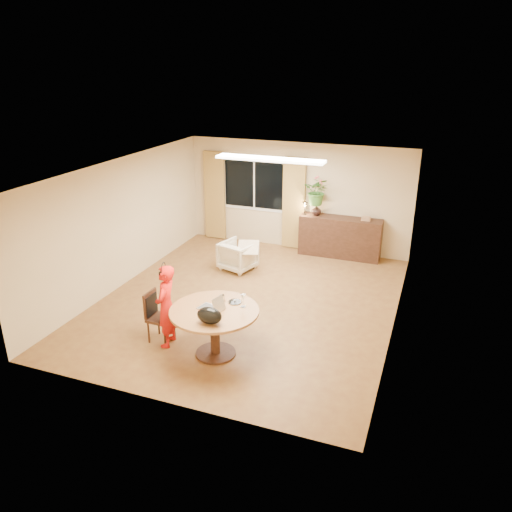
{
  "coord_description": "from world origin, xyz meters",
  "views": [
    {
      "loc": [
        3.2,
        -8.1,
        4.41
      ],
      "look_at": [
        0.23,
        -0.2,
        1.06
      ],
      "focal_mm": 35.0,
      "sensor_mm": 36.0,
      "label": 1
    }
  ],
  "objects": [
    {
      "name": "tumbler",
      "position": [
        0.18,
        -1.6,
        0.85
      ],
      "size": [
        0.09,
        0.09,
        0.11
      ],
      "primitive_type": null,
      "rotation": [
        0.0,
        0.0,
        -0.18
      ],
      "color": "white",
      "rests_on": "dining_table"
    },
    {
      "name": "window",
      "position": [
        -1.1,
        3.23,
        1.5
      ],
      "size": [
        1.7,
        0.03,
        1.3
      ],
      "color": "white",
      "rests_on": "wall_back"
    },
    {
      "name": "desk_lamp",
      "position": [
        0.28,
        2.96,
        1.12
      ],
      "size": [
        0.14,
        0.14,
        0.32
      ],
      "primitive_type": null,
      "rotation": [
        0.0,
        0.0,
        0.09
      ],
      "color": "black",
      "rests_on": "sideboard"
    },
    {
      "name": "wall_right",
      "position": [
        2.75,
        0.0,
        1.3
      ],
      "size": [
        0.0,
        6.5,
        6.5
      ],
      "primitive_type": "plane",
      "rotation": [
        1.57,
        0.0,
        -1.57
      ],
      "color": "tan",
      "rests_on": "floor"
    },
    {
      "name": "ceiling_panel",
      "position": [
        0.0,
        1.2,
        2.57
      ],
      "size": [
        2.2,
        0.35,
        0.05
      ],
      "primitive_type": "cube",
      "color": "white",
      "rests_on": "ceiling"
    },
    {
      "name": "dining_chair",
      "position": [
        -0.84,
        -1.84,
        0.43
      ],
      "size": [
        0.42,
        0.39,
        0.87
      ],
      "primitive_type": null,
      "rotation": [
        0.0,
        0.0,
        -0.02
      ],
      "color": "black",
      "rests_on": "floor"
    },
    {
      "name": "vase",
      "position": [
        0.55,
        3.01,
        1.08
      ],
      "size": [
        0.26,
        0.26,
        0.25
      ],
      "primitive_type": "imported",
      "rotation": [
        0.0,
        0.0,
        0.08
      ],
      "color": "black",
      "rests_on": "sideboard"
    },
    {
      "name": "laptop",
      "position": [
        0.11,
        -1.9,
        0.92
      ],
      "size": [
        0.43,
        0.33,
        0.26
      ],
      "primitive_type": null,
      "rotation": [
        0.0,
        0.0,
        -0.22
      ],
      "color": "#B7B7BC",
      "rests_on": "dining_table"
    },
    {
      "name": "curtain_left",
      "position": [
        -2.15,
        3.15,
        1.15
      ],
      "size": [
        0.55,
        0.08,
        2.25
      ],
      "primitive_type": "cube",
      "color": "brown",
      "rests_on": "wall_back"
    },
    {
      "name": "pot_lid",
      "position": [
        0.39,
        -1.57,
        0.81
      ],
      "size": [
        0.23,
        0.23,
        0.03
      ],
      "primitive_type": null,
      "rotation": [
        0.0,
        0.0,
        -0.12
      ],
      "color": "white",
      "rests_on": "dining_table"
    },
    {
      "name": "dining_table",
      "position": [
        0.18,
        -1.91,
        0.63
      ],
      "size": [
        1.4,
        1.4,
        0.79
      ],
      "color": "brown",
      "rests_on": "floor"
    },
    {
      "name": "child",
      "position": [
        -0.67,
        -1.9,
        0.7
      ],
      "size": [
        0.56,
        0.42,
        1.4
      ],
      "primitive_type": "imported",
      "rotation": [
        0.0,
        0.0,
        -1.39
      ],
      "color": "#B50D18",
      "rests_on": "floor"
    },
    {
      "name": "sideboard",
      "position": [
        1.15,
        3.01,
        0.48
      ],
      "size": [
        1.91,
        0.47,
        0.96
      ],
      "primitive_type": "cube",
      "color": "black",
      "rests_on": "floor"
    },
    {
      "name": "wine_glass",
      "position": [
        0.57,
        -1.66,
        0.9
      ],
      "size": [
        0.09,
        0.09,
        0.22
      ],
      "primitive_type": null,
      "rotation": [
        0.0,
        0.0,
        -0.15
      ],
      "color": "white",
      "rests_on": "dining_table"
    },
    {
      "name": "book_stack",
      "position": [
        1.72,
        3.01,
        1.0
      ],
      "size": [
        0.24,
        0.19,
        0.09
      ],
      "primitive_type": null,
      "rotation": [
        0.0,
        0.0,
        -0.16
      ],
      "color": "#91644A",
      "rests_on": "sideboard"
    },
    {
      "name": "wall_back",
      "position": [
        0.0,
        3.25,
        1.3
      ],
      "size": [
        5.5,
        0.0,
        5.5
      ],
      "primitive_type": "plane",
      "rotation": [
        1.57,
        0.0,
        0.0
      ],
      "color": "tan",
      "rests_on": "floor"
    },
    {
      "name": "curtain_right",
      "position": [
        -0.05,
        3.15,
        1.15
      ],
      "size": [
        0.55,
        0.08,
        2.25
      ],
      "primitive_type": "cube",
      "color": "brown",
      "rests_on": "wall_back"
    },
    {
      "name": "handbag",
      "position": [
        0.3,
        -2.32,
        0.92
      ],
      "size": [
        0.4,
        0.25,
        0.26
      ],
      "primitive_type": null,
      "rotation": [
        0.0,
        0.0,
        -0.07
      ],
      "color": "black",
      "rests_on": "dining_table"
    },
    {
      "name": "floor",
      "position": [
        0.0,
        0.0,
        0.0
      ],
      "size": [
        6.5,
        6.5,
        0.0
      ],
      "primitive_type": "plane",
      "color": "brown",
      "rests_on": "ground"
    },
    {
      "name": "ceiling",
      "position": [
        0.0,
        0.0,
        2.6
      ],
      "size": [
        6.5,
        6.5,
        0.0
      ],
      "primitive_type": "plane",
      "rotation": [
        3.14,
        0.0,
        0.0
      ],
      "color": "white",
      "rests_on": "wall_back"
    },
    {
      "name": "throw",
      "position": [
        -0.52,
        1.34,
        0.66
      ],
      "size": [
        0.6,
        0.66,
        0.03
      ],
      "primitive_type": null,
      "rotation": [
        0.0,
        0.0,
        0.31
      ],
      "color": "beige",
      "rests_on": "armchair"
    },
    {
      "name": "wall_left",
      "position": [
        -2.75,
        0.0,
        1.3
      ],
      "size": [
        0.0,
        6.5,
        6.5
      ],
      "primitive_type": "plane",
      "rotation": [
        1.57,
        0.0,
        1.57
      ],
      "color": "tan",
      "rests_on": "floor"
    },
    {
      "name": "bouquet",
      "position": [
        0.56,
        3.01,
        1.54
      ],
      "size": [
        0.61,
        0.53,
        0.66
      ],
      "primitive_type": "imported",
      "rotation": [
        0.0,
        0.0,
        0.03
      ],
      "color": "#3D6D29",
      "rests_on": "vase"
    },
    {
      "name": "armchair",
      "position": [
        -0.81,
        1.43,
        0.32
      ],
      "size": [
        0.86,
        0.87,
        0.65
      ],
      "primitive_type": "imported",
      "rotation": [
        0.0,
        0.0,
        2.86
      ],
      "color": "beige",
      "rests_on": "floor"
    }
  ]
}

